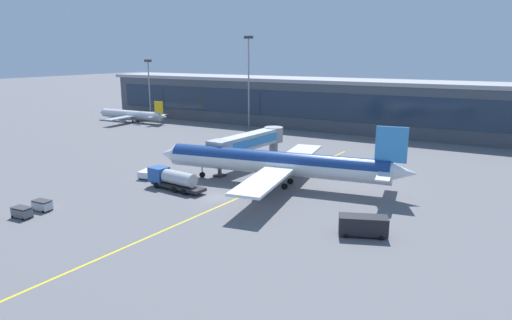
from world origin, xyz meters
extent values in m
plane|color=slate|center=(0.00, 0.00, 0.00)|extent=(700.00, 700.00, 0.00)
cube|color=yellow|center=(3.21, 2.00, 0.00)|extent=(7.11, 79.74, 0.01)
cube|color=#424751|center=(11.88, 71.19, 6.68)|extent=(191.06, 16.89, 13.35)
cube|color=#1E2D42|center=(11.88, 62.68, 7.34)|extent=(185.33, 0.16, 7.48)
cube|color=#99999E|center=(11.88, 71.19, 13.85)|extent=(194.89, 17.23, 1.00)
cylinder|color=white|center=(4.91, 10.22, 3.78)|extent=(37.93, 9.18, 3.62)
cylinder|color=navy|center=(4.91, 10.22, 4.10)|extent=(37.16, 8.92, 3.48)
cone|color=white|center=(-15.04, 7.24, 3.78)|extent=(4.09, 3.94, 3.44)
cone|color=white|center=(25.03, 13.23, 4.14)|extent=(4.75, 3.69, 3.08)
cube|color=#388CD1|center=(23.11, 12.95, 8.30)|extent=(4.71, 1.05, 5.43)
cube|color=white|center=(23.15, 9.29, 4.32)|extent=(2.84, 6.03, 0.24)
cube|color=white|center=(22.08, 16.45, 4.32)|extent=(2.84, 6.03, 0.24)
cube|color=white|center=(7.83, 0.80, 3.50)|extent=(7.10, 16.41, 0.40)
cube|color=white|center=(4.95, 20.09, 3.50)|extent=(7.10, 16.41, 0.40)
cylinder|color=#939399|center=(6.42, 3.48, 2.21)|extent=(3.05, 2.38, 1.99)
cylinder|color=#939399|center=(4.38, 17.11, 2.21)|extent=(3.05, 2.38, 1.99)
cylinder|color=black|center=(-8.55, 8.21, 0.50)|extent=(1.05, 0.54, 1.00)
cylinder|color=slate|center=(-8.55, 8.21, 1.48)|extent=(0.20, 0.20, 1.97)
cylinder|color=black|center=(7.39, 8.95, 0.50)|extent=(1.05, 0.54, 1.00)
cylinder|color=slate|center=(7.39, 8.95, 1.48)|extent=(0.20, 0.20, 1.97)
cylinder|color=black|center=(6.91, 12.17, 0.50)|extent=(1.05, 0.54, 1.00)
cylinder|color=slate|center=(6.91, 12.17, 1.48)|extent=(0.20, 0.20, 1.97)
cube|color=#B2B7BC|center=(-5.42, 19.30, 5.08)|extent=(4.77, 18.00, 2.80)
cube|color=#2D84C6|center=(-5.37, 19.29, 5.08)|extent=(4.60, 15.18, 1.54)
cube|color=#9EA3A8|center=(-6.31, 10.45, 5.08)|extent=(3.90, 3.54, 2.94)
cylinder|color=#4C4C51|center=(-6.31, 10.45, 1.84)|extent=(0.70, 0.70, 3.68)
cube|color=#262628|center=(-6.31, 10.45, 0.15)|extent=(1.97, 1.97, 0.30)
cylinder|color=gray|center=(-4.53, 28.15, 5.08)|extent=(3.90, 3.90, 3.08)
cylinder|color=gray|center=(-4.53, 28.15, 1.84)|extent=(1.80, 1.80, 3.68)
cube|color=#232326|center=(-7.32, -0.02, 0.75)|extent=(10.20, 3.50, 0.50)
cube|color=#26519E|center=(-11.70, 0.42, 2.00)|extent=(3.04, 2.77, 2.50)
cube|color=black|center=(-12.95, 0.55, 2.50)|extent=(0.39, 2.30, 1.12)
cylinder|color=#B7BABF|center=(-7.04, -0.05, 2.10)|extent=(6.19, 2.80, 2.20)
cylinder|color=black|center=(-11.26, -0.82, 0.50)|extent=(1.03, 0.45, 1.00)
cylinder|color=black|center=(-11.02, 1.55, 0.50)|extent=(1.03, 0.45, 1.00)
cylinder|color=black|center=(-7.14, -1.23, 0.50)|extent=(1.03, 0.45, 1.00)
cylinder|color=black|center=(-6.90, 1.13, 0.50)|extent=(1.03, 0.45, 1.00)
cylinder|color=black|center=(-5.05, -1.45, 0.50)|extent=(1.03, 0.45, 1.00)
cylinder|color=black|center=(-4.81, 0.92, 0.50)|extent=(1.03, 0.45, 1.00)
cube|color=white|center=(-16.81, 3.44, 0.85)|extent=(2.97, 4.16, 1.10)
cube|color=black|center=(-16.99, 4.38, 1.04)|extent=(2.28, 1.69, 0.33)
cylinder|color=black|center=(-18.08, 4.56, 0.30)|extent=(0.36, 0.64, 0.60)
cylinder|color=black|center=(-16.04, 4.94, 0.30)|extent=(0.36, 0.64, 0.60)
cylinder|color=black|center=(-17.58, 1.95, 0.30)|extent=(0.36, 0.64, 0.60)
cylinder|color=black|center=(-15.55, 2.33, 0.30)|extent=(0.36, 0.64, 0.60)
cube|color=black|center=(24.02, -3.62, 1.40)|extent=(6.24, 4.20, 2.20)
cube|color=black|center=(25.38, -3.11, 1.79)|extent=(2.63, 2.65, 0.66)
cylinder|color=black|center=(25.56, -1.94, 0.30)|extent=(0.65, 0.45, 0.60)
cylinder|color=black|center=(26.29, -3.88, 0.30)|extent=(0.65, 0.45, 0.60)
cylinder|color=black|center=(21.76, -3.37, 0.30)|extent=(0.65, 0.45, 0.60)
cylinder|color=black|center=(22.49, -5.31, 0.30)|extent=(0.65, 0.45, 0.60)
cube|color=#595B60|center=(-17.82, -20.11, 0.73)|extent=(2.69, 1.67, 1.10)
cube|color=#333338|center=(-17.82, -20.11, 1.43)|extent=(2.75, 1.70, 0.10)
cylinder|color=black|center=(-18.81, -20.93, 0.18)|extent=(0.37, 0.14, 0.36)
cylinder|color=black|center=(-18.91, -19.43, 0.18)|extent=(0.37, 0.14, 0.36)
cylinder|color=black|center=(-16.73, -20.79, 0.18)|extent=(0.37, 0.14, 0.36)
cylinder|color=black|center=(-16.83, -19.29, 0.18)|extent=(0.37, 0.14, 0.36)
cube|color=#B2B7BC|center=(-18.03, -16.92, 0.73)|extent=(2.69, 1.67, 1.10)
cube|color=#333338|center=(-18.03, -16.92, 1.43)|extent=(2.75, 1.70, 0.10)
cylinder|color=black|center=(-19.02, -17.73, 0.18)|extent=(0.37, 0.14, 0.36)
cylinder|color=black|center=(-19.12, -16.24, 0.18)|extent=(0.37, 0.14, 0.36)
cylinder|color=black|center=(-16.94, -17.60, 0.18)|extent=(0.37, 0.14, 0.36)
cylinder|color=black|center=(-17.04, -16.10, 0.18)|extent=(0.37, 0.14, 0.36)
cylinder|color=#B2B7BC|center=(-67.96, 51.33, 2.31)|extent=(23.94, 3.17, 2.47)
cylinder|color=silver|center=(-67.96, 51.33, 2.53)|extent=(23.46, 3.06, 2.37)
cone|color=#B2B7BC|center=(-80.76, 50.95, 2.31)|extent=(2.53, 2.41, 2.34)
cone|color=#B2B7BC|center=(-55.04, 51.71, 2.56)|extent=(3.02, 2.18, 2.10)
cube|color=gold|center=(-56.53, 51.67, 5.40)|extent=(3.21, 0.32, 3.70)
cube|color=#B2B7BC|center=(-56.96, 49.19, 2.68)|extent=(1.39, 3.98, 0.15)
cube|color=#B2B7BC|center=(-57.10, 54.12, 2.68)|extent=(1.39, 3.98, 0.15)
cube|color=#B2B7BC|center=(-66.83, 45.11, 2.13)|extent=(3.35, 10.11, 0.25)
cube|color=#B2B7BC|center=(-67.19, 57.60, 2.13)|extent=(3.35, 10.11, 0.25)
cylinder|color=#939399|center=(-67.51, 46.90, 1.26)|extent=(1.94, 1.41, 1.36)
cylinder|color=#939399|center=(-67.78, 55.78, 1.26)|extent=(1.94, 1.41, 1.36)
cylinder|color=black|center=(-76.56, 51.08, 0.32)|extent=(0.64, 0.27, 0.64)
cylinder|color=slate|center=(-76.56, 51.08, 0.86)|extent=(0.13, 0.13, 1.08)
cylinder|color=black|center=(-66.50, 50.26, 0.32)|extent=(0.64, 0.27, 0.64)
cylinder|color=slate|center=(-66.50, 50.26, 0.86)|extent=(0.13, 0.13, 1.08)
cylinder|color=black|center=(-66.56, 52.48, 0.32)|extent=(0.64, 0.27, 0.64)
cylinder|color=slate|center=(-66.56, 52.48, 0.86)|extent=(0.13, 0.13, 1.08)
cylinder|color=gray|center=(-66.87, 59.19, 9.42)|extent=(0.44, 0.44, 18.84)
cube|color=#333338|center=(-66.87, 59.19, 19.24)|extent=(2.80, 0.50, 0.80)
cylinder|color=gray|center=(-28.66, 59.19, 12.82)|extent=(0.44, 0.44, 25.63)
cube|color=#333338|center=(-28.66, 59.19, 26.03)|extent=(2.80, 0.50, 0.80)
camera|label=1|loc=(37.74, -54.47, 21.63)|focal=31.52mm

